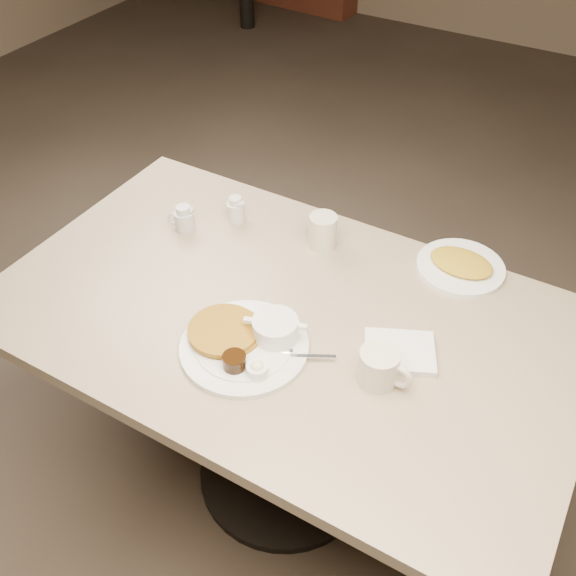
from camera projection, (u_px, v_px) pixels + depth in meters
The scene contains 9 objects.
room at pixel (283, 66), 1.21m from camera, with size 7.04×8.04×2.84m.
diner_table at pixel (284, 357), 1.77m from camera, with size 1.50×0.90×0.75m.
main_plate at pixel (247, 340), 1.55m from camera, with size 0.41×0.40×0.07m.
coffee_mug_near at pixel (380, 367), 1.46m from camera, with size 0.13×0.10×0.09m.
napkin at pixel (399, 352), 1.54m from camera, with size 0.21×0.19×0.02m.
coffee_mug_far at pixel (322, 231), 1.82m from camera, with size 0.12×0.11×0.10m.
creamer_left at pixel (184, 219), 1.89m from camera, with size 0.08×0.06×0.08m.
creamer_right at pixel (236, 210), 1.92m from camera, with size 0.08×0.06×0.08m.
hash_plate at pixel (461, 266), 1.77m from camera, with size 0.26×0.26×0.04m.
Camera 1 is at (0.60, -1.01, 1.91)m, focal length 40.31 mm.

